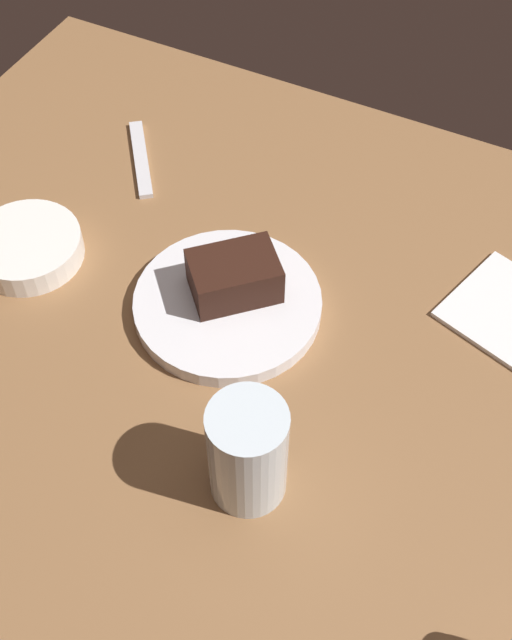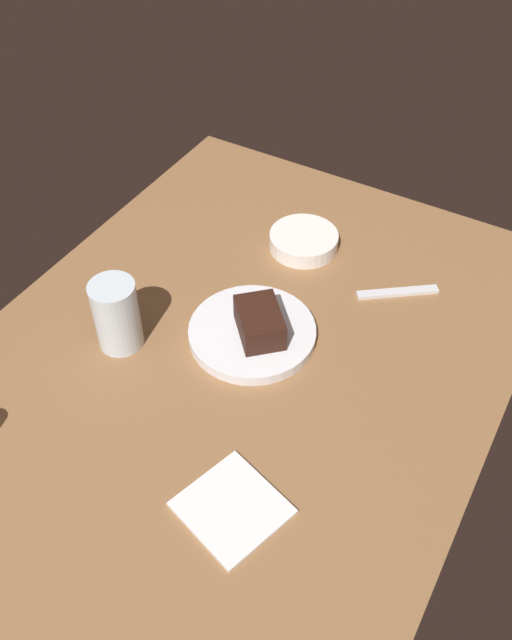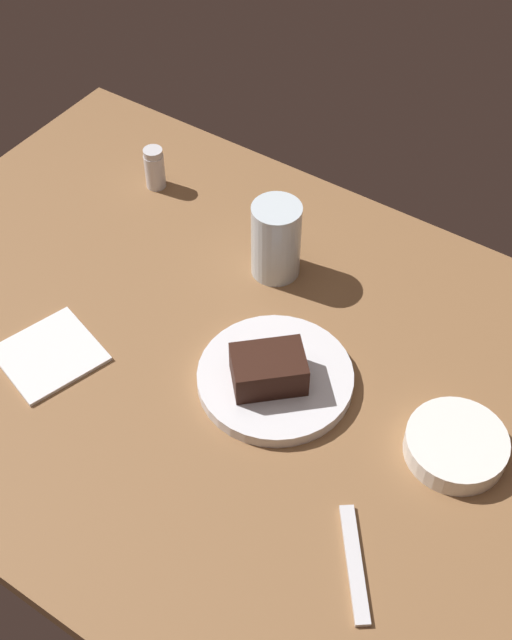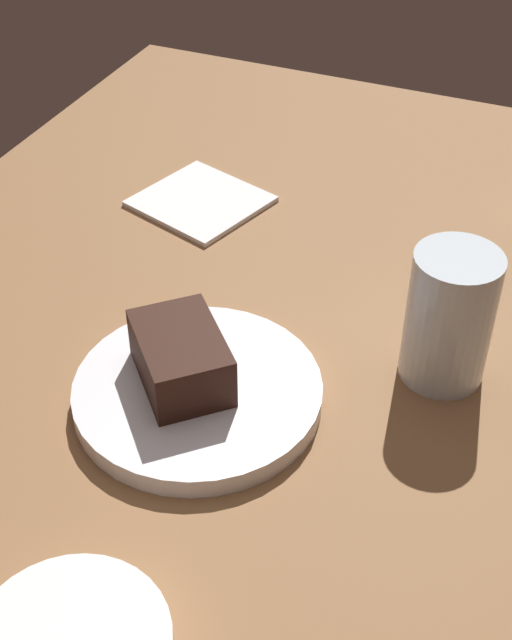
{
  "view_description": "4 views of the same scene",
  "coord_description": "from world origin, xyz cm",
  "px_view_note": "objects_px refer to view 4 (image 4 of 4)",
  "views": [
    {
      "loc": [
        -19.72,
        50.16,
        76.87
      ],
      "look_at": [
        3.43,
        3.51,
        8.21
      ],
      "focal_mm": 45.07,
      "sensor_mm": 36.0,
      "label": 1
    },
    {
      "loc": [
        -59.71,
        -40.48,
        88.81
      ],
      "look_at": [
        9.36,
        -0.44,
        6.82
      ],
      "focal_mm": 38.32,
      "sensor_mm": 36.0,
      "label": 2
    },
    {
      "loc": [
        46.07,
        -60.41,
        96.32
      ],
      "look_at": [
        3.02,
        3.88,
        8.84
      ],
      "focal_mm": 46.92,
      "sensor_mm": 36.0,
      "label": 3
    },
    {
      "loc": [
        57.81,
        26.37,
        57.83
      ],
      "look_at": [
        0.29,
        1.9,
        6.36
      ],
      "focal_mm": 49.48,
      "sensor_mm": 36.0,
      "label": 4
    }
  ],
  "objects_px": {
    "chocolate_cake_slice": "(181,358)",
    "water_glass": "(449,317)",
    "folded_napkin": "(201,201)",
    "dessert_plate": "(195,392)"
  },
  "relations": [
    {
      "from": "chocolate_cake_slice",
      "to": "folded_napkin",
      "type": "distance_m",
      "value": 0.32
    },
    {
      "from": "dessert_plate",
      "to": "folded_napkin",
      "type": "relative_size",
      "value": 1.65
    },
    {
      "from": "chocolate_cake_slice",
      "to": "water_glass",
      "type": "xyz_separation_m",
      "value": [
        -0.12,
        0.2,
        0.02
      ]
    },
    {
      "from": "dessert_plate",
      "to": "chocolate_cake_slice",
      "type": "xyz_separation_m",
      "value": [
        -0.0,
        -0.01,
        0.03
      ]
    },
    {
      "from": "folded_napkin",
      "to": "dessert_plate",
      "type": "bearing_deg",
      "value": 25.01
    },
    {
      "from": "chocolate_cake_slice",
      "to": "water_glass",
      "type": "distance_m",
      "value": 0.24
    },
    {
      "from": "dessert_plate",
      "to": "water_glass",
      "type": "xyz_separation_m",
      "value": [
        -0.12,
        0.19,
        0.05
      ]
    },
    {
      "from": "chocolate_cake_slice",
      "to": "water_glass",
      "type": "bearing_deg",
      "value": 120.51
    },
    {
      "from": "water_glass",
      "to": "folded_napkin",
      "type": "bearing_deg",
      "value": -118.05
    },
    {
      "from": "chocolate_cake_slice",
      "to": "folded_napkin",
      "type": "height_order",
      "value": "chocolate_cake_slice"
    }
  ]
}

